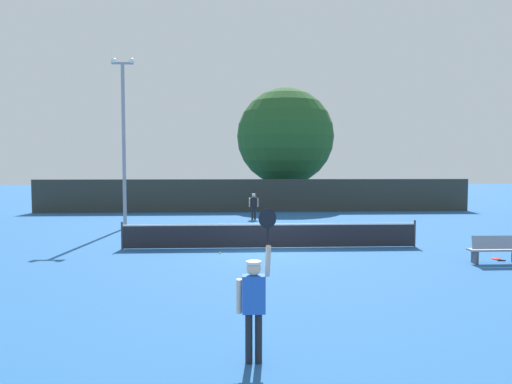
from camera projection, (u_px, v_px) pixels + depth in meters
The scene contains 13 objects.
ground_plane at pixel (271, 248), 18.34m from camera, with size 120.00×120.00×0.00m, color #235693.
tennis_net at pixel (271, 235), 18.31m from camera, with size 11.66×0.08×1.07m.
perimeter_fence at pixel (255, 196), 32.31m from camera, with size 30.36×0.12×2.28m, color #2D332D.
player_serving at pixel (254, 295), 7.64m from camera, with size 0.67×0.40×2.56m.
player_receiving at pixel (254, 204), 27.94m from camera, with size 0.57×0.23×1.54m.
tennis_ball at pixel (220, 253), 17.12m from camera, with size 0.07×0.07×0.07m, color #CCE033.
spare_racket at pixel (497, 259), 16.13m from camera, with size 0.28×0.52×0.04m.
courtside_bench at pixel (496, 249), 15.42m from camera, with size 1.80×0.44×0.95m.
light_pole at pixel (124, 133), 23.70m from camera, with size 1.18×0.28×8.69m.
large_tree at pixel (285, 137), 38.09m from camera, with size 7.91×7.91×9.54m.
parked_car_near at pixel (212, 194), 39.37m from camera, with size 2.31×4.37×1.69m.
parked_car_mid at pixel (271, 195), 38.59m from camera, with size 2.13×4.30×1.69m.
parked_car_far at pixel (375, 196), 37.85m from camera, with size 2.22×4.33×1.69m.
Camera 1 is at (-1.45, -18.13, 3.28)m, focal length 32.61 mm.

